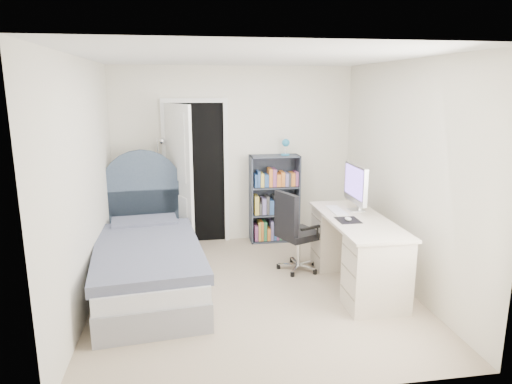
{
  "coord_description": "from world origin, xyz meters",
  "views": [
    {
      "loc": [
        -0.71,
        -4.65,
        2.21
      ],
      "look_at": [
        0.06,
        0.16,
        1.09
      ],
      "focal_mm": 32.0,
      "sensor_mm": 36.0,
      "label": 1
    }
  ],
  "objects": [
    {
      "name": "room_shell",
      "position": [
        0.0,
        0.0,
        1.25
      ],
      "size": [
        3.5,
        3.7,
        2.6
      ],
      "color": "gray",
      "rests_on": "ground"
    },
    {
      "name": "door",
      "position": [
        -0.71,
        1.53,
        1.03
      ],
      "size": [
        0.92,
        0.77,
        2.06
      ],
      "color": "black",
      "rests_on": "ground"
    },
    {
      "name": "bed",
      "position": [
        -1.15,
        0.31,
        0.32
      ],
      "size": [
        1.32,
        2.41,
        1.42
      ],
      "color": "gray",
      "rests_on": "ground"
    },
    {
      "name": "nightstand",
      "position": [
        -1.2,
        1.59,
        0.41
      ],
      "size": [
        0.43,
        0.43,
        0.63
      ],
      "color": "tan",
      "rests_on": "ground"
    },
    {
      "name": "floor_lamp",
      "position": [
        -1.04,
        1.66,
        0.63
      ],
      "size": [
        0.22,
        0.22,
        1.54
      ],
      "color": "silver",
      "rests_on": "ground"
    },
    {
      "name": "bookcase",
      "position": [
        0.57,
        1.65,
        0.57
      ],
      "size": [
        0.71,
        0.3,
        1.5
      ],
      "color": "#39404E",
      "rests_on": "ground"
    },
    {
      "name": "desk",
      "position": [
        1.17,
        -0.03,
        0.43
      ],
      "size": [
        0.65,
        1.63,
        1.33
      ],
      "color": "beige",
      "rests_on": "ground"
    },
    {
      "name": "office_chair",
      "position": [
        0.57,
        0.48,
        0.55
      ],
      "size": [
        0.58,
        0.58,
        1.0
      ],
      "color": "silver",
      "rests_on": "ground"
    }
  ]
}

